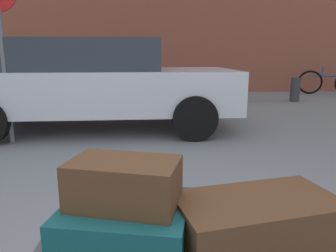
# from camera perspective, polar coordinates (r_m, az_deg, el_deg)

# --- Properties ---
(suitcase_teal_center) EXTENTS (0.57, 0.50, 0.27)m
(suitcase_teal_center) POSITION_cam_1_polar(r_m,az_deg,el_deg) (1.40, -7.44, -18.62)
(suitcase_teal_center) COLOR #144C51
(suitcase_teal_center) RESTS_ON luggage_cart
(duffel_bag_brown_front_right) EXTENTS (0.71, 0.48, 0.29)m
(duffel_bag_brown_front_right) POSITION_cam_1_polar(r_m,az_deg,el_deg) (1.44, 15.35, -17.50)
(duffel_bag_brown_front_right) COLOR #51331E
(duffel_bag_brown_front_right) RESTS_ON luggage_cart
(duffel_bag_brown_topmost_pile) EXTENTS (0.47, 0.36, 0.18)m
(duffel_bag_brown_topmost_pile) POSITION_cam_1_polar(r_m,az_deg,el_deg) (1.29, -7.73, -9.97)
(duffel_bag_brown_topmost_pile) COLOR #51331E
(duffel_bag_brown_topmost_pile) RESTS_ON suitcase_teal_center
(parked_car) EXTENTS (4.34, 2.00, 1.42)m
(parked_car) POSITION_cam_1_polar(r_m,az_deg,el_deg) (5.32, -12.81, 7.56)
(parked_car) COLOR silver
(parked_car) RESTS_ON ground_plane
(bicycle_leaning) EXTENTS (1.66, 0.70, 0.96)m
(bicycle_leaning) POSITION_cam_1_polar(r_m,az_deg,el_deg) (10.94, 26.56, 6.93)
(bicycle_leaning) COLOR black
(bicycle_leaning) RESTS_ON ground_plane
(bollard_kerb_near) EXTENTS (0.24, 0.24, 0.61)m
(bollard_kerb_near) POSITION_cam_1_polar(r_m,az_deg,el_deg) (8.46, 12.89, 6.22)
(bollard_kerb_near) COLOR #383838
(bollard_kerb_near) RESTS_ON ground_plane
(bollard_kerb_mid) EXTENTS (0.24, 0.24, 0.61)m
(bollard_kerb_mid) POSITION_cam_1_polar(r_m,az_deg,el_deg) (8.95, 21.58, 5.99)
(bollard_kerb_mid) COLOR #383838
(bollard_kerb_mid) RESTS_ON ground_plane
(no_parking_sign) EXTENTS (0.50, 0.07, 2.22)m
(no_parking_sign) POSITION_cam_1_polar(r_m,az_deg,el_deg) (4.84, -27.40, 13.39)
(no_parking_sign) COLOR slate
(no_parking_sign) RESTS_ON ground_plane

